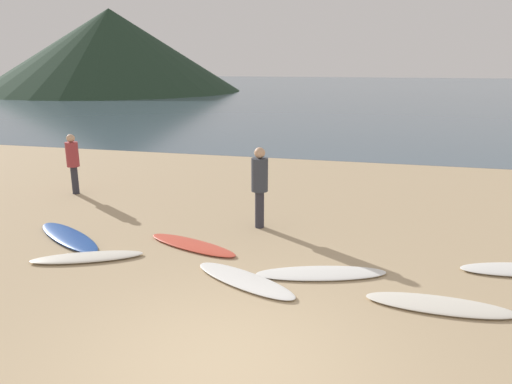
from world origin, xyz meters
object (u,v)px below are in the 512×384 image
(surfboard_6, at_px, (439,305))
(person_0, at_px, (260,181))
(surfboard_2, at_px, (87,257))
(person_1, at_px, (73,159))
(surfboard_4, at_px, (244,280))
(surfboard_1, at_px, (69,237))
(surfboard_5, at_px, (321,273))
(surfboard_3, at_px, (192,245))

(surfboard_6, bearing_deg, person_0, 142.54)
(surfboard_2, distance_m, person_1, 4.97)
(surfboard_4, bearing_deg, surfboard_6, 24.75)
(surfboard_2, bearing_deg, person_0, 18.16)
(surfboard_4, relative_size, surfboard_6, 0.96)
(person_1, bearing_deg, surfboard_1, 160.33)
(surfboard_6, bearing_deg, surfboard_5, 161.24)
(surfboard_2, bearing_deg, surfboard_1, 114.53)
(surfboard_4, distance_m, surfboard_6, 3.02)
(person_1, bearing_deg, surfboard_6, -166.82)
(surfboard_1, relative_size, person_0, 1.33)
(surfboard_1, xyz_separation_m, person_0, (3.63, 1.63, 1.00))
(person_0, bearing_deg, surfboard_1, 25.16)
(surfboard_4, bearing_deg, surfboard_2, -157.10)
(surfboard_1, xyz_separation_m, person_1, (-1.92, 3.09, 0.93))
(surfboard_2, bearing_deg, surfboard_3, 7.88)
(surfboard_2, relative_size, surfboard_6, 0.94)
(surfboard_4, relative_size, person_0, 1.16)
(surfboard_5, relative_size, person_1, 1.36)
(surfboard_4, xyz_separation_m, surfboard_5, (1.20, 0.58, -0.00))
(surfboard_1, height_order, surfboard_5, surfboard_1)
(surfboard_1, height_order, surfboard_3, surfboard_1)
(surfboard_3, bearing_deg, surfboard_5, 5.34)
(surfboard_6, bearing_deg, surfboard_1, 172.49)
(surfboard_1, bearing_deg, person_1, 154.12)
(surfboard_1, bearing_deg, surfboard_3, 36.84)
(surfboard_1, relative_size, surfboard_5, 1.05)
(person_0, xyz_separation_m, person_1, (-5.55, 1.45, -0.08))
(surfboard_2, xyz_separation_m, surfboard_6, (6.06, -0.30, -0.01))
(surfboard_3, bearing_deg, surfboard_2, -127.46)
(surfboard_4, xyz_separation_m, person_0, (-0.39, 2.67, 1.01))
(surfboard_2, bearing_deg, surfboard_6, -27.67)
(surfboard_4, height_order, person_0, person_0)
(surfboard_3, height_order, person_0, person_0)
(surfboard_3, relative_size, surfboard_6, 0.99)
(surfboard_1, xyz_separation_m, surfboard_4, (4.03, -1.04, -0.01))
(surfboard_1, distance_m, surfboard_4, 4.16)
(surfboard_3, bearing_deg, surfboard_6, 2.83)
(surfboard_3, height_order, surfboard_6, surfboard_6)
(surfboard_5, xyz_separation_m, surfboard_6, (1.82, -0.68, 0.00))
(surfboard_1, bearing_deg, surfboard_4, 17.74)
(surfboard_1, height_order, surfboard_6, surfboard_1)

